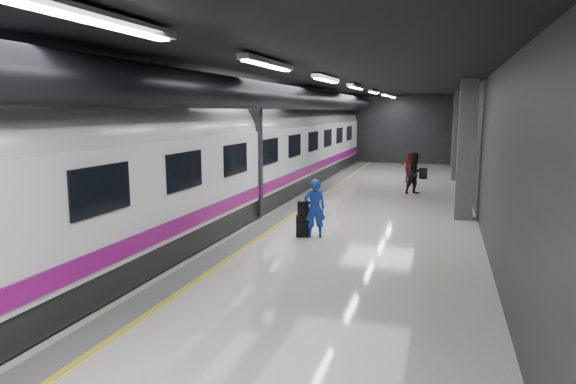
% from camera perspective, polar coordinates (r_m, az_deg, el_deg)
% --- Properties ---
extents(ground, '(40.00, 40.00, 0.00)m').
position_cam_1_polar(ground, '(16.30, 2.82, -3.40)').
color(ground, silver).
rests_on(ground, ground).
extents(platform_hall, '(10.02, 40.02, 4.51)m').
position_cam_1_polar(platform_hall, '(16.92, 2.77, 9.12)').
color(platform_hall, black).
rests_on(platform_hall, ground).
extents(train, '(3.05, 38.00, 4.05)m').
position_cam_1_polar(train, '(17.06, -7.78, 4.11)').
color(train, black).
rests_on(train, ground).
extents(traveler_main, '(0.70, 0.59, 1.64)m').
position_cam_1_polar(traveler_main, '(14.28, 2.99, -1.82)').
color(traveler_main, blue).
rests_on(traveler_main, ground).
extents(suitcase_main, '(0.42, 0.33, 0.60)m').
position_cam_1_polar(suitcase_main, '(14.43, 1.62, -3.81)').
color(suitcase_main, black).
rests_on(suitcase_main, ground).
extents(shoulder_bag, '(0.35, 0.27, 0.41)m').
position_cam_1_polar(shoulder_bag, '(14.29, 1.69, -1.86)').
color(shoulder_bag, black).
rests_on(shoulder_bag, suitcase_main).
extents(traveler_far_a, '(1.09, 1.04, 1.77)m').
position_cam_1_polar(traveler_far_a, '(22.38, 13.95, 2.03)').
color(traveler_far_a, black).
rests_on(traveler_far_a, ground).
extents(traveler_far_b, '(0.92, 0.46, 1.50)m').
position_cam_1_polar(traveler_far_b, '(25.90, 13.29, 2.67)').
color(traveler_far_b, '#992E16').
rests_on(traveler_far_b, ground).
extents(suitcase_far, '(0.42, 0.31, 0.57)m').
position_cam_1_polar(suitcase_far, '(27.55, 14.79, 2.00)').
color(suitcase_far, black).
rests_on(suitcase_far, ground).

